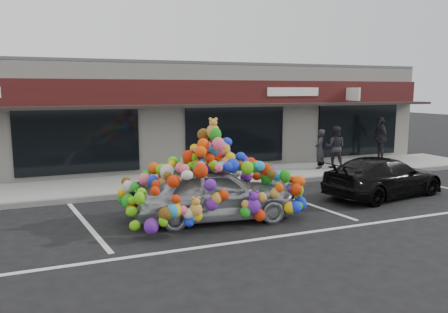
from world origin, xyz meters
name	(u,v)px	position (x,y,z in m)	size (l,w,h in m)	color
ground	(213,213)	(0.00, 0.00, 0.00)	(90.00, 90.00, 0.00)	black
shop_building	(146,115)	(0.00, 8.44, 2.16)	(24.00, 7.20, 4.31)	white
sidewalk	(173,181)	(0.00, 4.00, 0.07)	(26.00, 3.00, 0.15)	gray
kerb	(186,190)	(0.00, 2.50, 0.07)	(26.00, 0.18, 0.16)	slate
parking_stripe_left	(87,224)	(-3.20, 0.20, 0.00)	(0.12, 4.40, 0.01)	silver
parking_stripe_mid	(300,201)	(2.80, 0.20, 0.00)	(0.12, 4.40, 0.01)	silver
parking_stripe_right	(438,186)	(8.20, 0.20, 0.00)	(0.12, 4.40, 0.01)	silver
lane_line	(328,230)	(2.00, -2.30, 0.00)	(14.00, 0.12, 0.01)	silver
toy_car	(214,186)	(-0.17, -0.53, 0.85)	(2.93, 4.52, 2.51)	#A5A9B0
black_sedan	(384,177)	(5.47, -0.19, 0.60)	(4.17, 1.69, 1.21)	black
pedestrian_a	(320,149)	(5.94, 3.91, 0.92)	(0.56, 0.37, 1.55)	black
pedestrian_b	(335,147)	(6.58, 3.80, 0.98)	(0.81, 0.63, 1.66)	black
pedestrian_c	(380,139)	(9.51, 4.62, 1.11)	(0.47, 1.13, 1.92)	black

